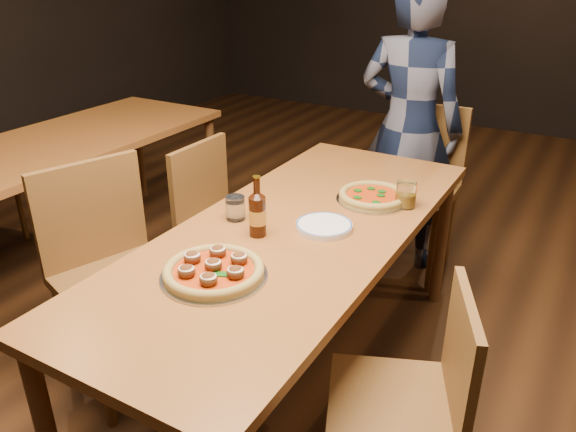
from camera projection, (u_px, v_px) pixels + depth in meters
The scene contains 14 objects.
ground at pixel (294, 381), 2.46m from camera, with size 9.00×9.00×0.00m, color black.
table_main at pixel (294, 244), 2.17m from camera, with size 0.80×2.00×0.75m.
table_left at pixel (59, 152), 3.17m from camera, with size 0.80×2.00×0.75m.
chair_main_nw at pixel (121, 280), 2.28m from camera, with size 0.46×0.46×0.99m, color brown, non-canonical shape.
chair_main_sw at pixel (233, 228), 2.81m from camera, with size 0.42×0.42×0.90m, color brown, non-canonical shape.
chair_main_e at pixel (392, 401), 1.76m from camera, with size 0.40×0.40×0.85m, color brown, non-canonical shape.
chair_end at pixel (412, 191), 3.15m from camera, with size 0.46×0.46×0.98m, color brown, non-canonical shape.
pizza_meatball at pixel (214, 270), 1.80m from camera, with size 0.35×0.35×0.06m.
pizza_margherita at pixel (373, 196), 2.37m from camera, with size 0.31×0.31×0.04m.
plate_stack at pixel (324, 226), 2.13m from camera, with size 0.22×0.22×0.02m, color white.
beer_bottle at pixel (257, 215), 2.05m from camera, with size 0.06×0.06×0.23m.
water_glass at pixel (235, 208), 2.19m from camera, with size 0.08×0.08×0.09m, color white.
amber_glass at pixel (406, 195), 2.30m from camera, with size 0.08×0.08×0.11m, color #996B11.
diner at pixel (409, 127), 3.14m from camera, with size 0.60×0.39×1.64m, color black.
Camera 1 is at (0.94, -1.67, 1.70)m, focal length 35.00 mm.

